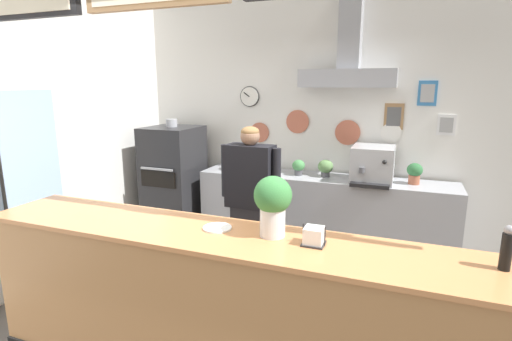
{
  "coord_description": "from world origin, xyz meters",
  "views": [
    {
      "loc": [
        0.98,
        -2.37,
        1.97
      ],
      "look_at": [
        -0.23,
        0.76,
        1.23
      ],
      "focal_mm": 27.59,
      "sensor_mm": 36.0,
      "label": 1
    }
  ],
  "objects_px": {
    "potted_oregano": "(299,167)",
    "basil_vase": "(273,204)",
    "shop_worker": "(250,205)",
    "potted_rosemary": "(326,167)",
    "napkin_holder": "(314,237)",
    "condiment_plate": "(217,228)",
    "espresso_machine": "(373,164)",
    "pepper_grinder": "(507,248)",
    "potted_thyme": "(415,172)",
    "potted_basil": "(236,160)",
    "pizza_oven": "(174,182)"
  },
  "relations": [
    {
      "from": "potted_oregano",
      "to": "basil_vase",
      "type": "xyz_separation_m",
      "value": [
        0.44,
        -2.26,
        0.24
      ]
    },
    {
      "from": "shop_worker",
      "to": "potted_oregano",
      "type": "bearing_deg",
      "value": -95.9
    },
    {
      "from": "potted_rosemary",
      "to": "shop_worker",
      "type": "bearing_deg",
      "value": -113.02
    },
    {
      "from": "napkin_holder",
      "to": "condiment_plate",
      "type": "relative_size",
      "value": 0.73
    },
    {
      "from": "shop_worker",
      "to": "espresso_machine",
      "type": "bearing_deg",
      "value": -129.89
    },
    {
      "from": "pepper_grinder",
      "to": "napkin_holder",
      "type": "bearing_deg",
      "value": -178.14
    },
    {
      "from": "napkin_holder",
      "to": "potted_oregano",
      "type": "bearing_deg",
      "value": 107.12
    },
    {
      "from": "potted_thyme",
      "to": "potted_rosemary",
      "type": "height_order",
      "value": "potted_thyme"
    },
    {
      "from": "napkin_holder",
      "to": "espresso_machine",
      "type": "bearing_deg",
      "value": 86.73
    },
    {
      "from": "potted_basil",
      "to": "basil_vase",
      "type": "distance_m",
      "value": 2.59
    },
    {
      "from": "shop_worker",
      "to": "pepper_grinder",
      "type": "height_order",
      "value": "shop_worker"
    },
    {
      "from": "potted_thyme",
      "to": "pepper_grinder",
      "type": "relative_size",
      "value": 0.98
    },
    {
      "from": "potted_oregano",
      "to": "napkin_holder",
      "type": "bearing_deg",
      "value": -72.88
    },
    {
      "from": "potted_basil",
      "to": "napkin_holder",
      "type": "distance_m",
      "value": 2.76
    },
    {
      "from": "espresso_machine",
      "to": "basil_vase",
      "type": "relative_size",
      "value": 1.5
    },
    {
      "from": "pepper_grinder",
      "to": "basil_vase",
      "type": "height_order",
      "value": "basil_vase"
    },
    {
      "from": "pizza_oven",
      "to": "potted_oregano",
      "type": "height_order",
      "value": "pizza_oven"
    },
    {
      "from": "pizza_oven",
      "to": "potted_oregano",
      "type": "xyz_separation_m",
      "value": [
        1.63,
        0.15,
        0.3
      ]
    },
    {
      "from": "pizza_oven",
      "to": "condiment_plate",
      "type": "xyz_separation_m",
      "value": [
        1.7,
        -2.13,
        0.34
      ]
    },
    {
      "from": "potted_thyme",
      "to": "condiment_plate",
      "type": "height_order",
      "value": "potted_thyme"
    },
    {
      "from": "basil_vase",
      "to": "potted_thyme",
      "type": "bearing_deg",
      "value": 70.13
    },
    {
      "from": "potted_thyme",
      "to": "napkin_holder",
      "type": "distance_m",
      "value": 2.41
    },
    {
      "from": "potted_oregano",
      "to": "pepper_grinder",
      "type": "xyz_separation_m",
      "value": [
        1.67,
        -2.27,
        0.16
      ]
    },
    {
      "from": "potted_basil",
      "to": "pepper_grinder",
      "type": "xyz_separation_m",
      "value": [
        2.48,
        -2.27,
        0.13
      ]
    },
    {
      "from": "pepper_grinder",
      "to": "napkin_holder",
      "type": "relative_size",
      "value": 1.73
    },
    {
      "from": "potted_thyme",
      "to": "potted_basil",
      "type": "bearing_deg",
      "value": -178.79
    },
    {
      "from": "espresso_machine",
      "to": "potted_basil",
      "type": "distance_m",
      "value": 1.65
    },
    {
      "from": "espresso_machine",
      "to": "potted_basil",
      "type": "height_order",
      "value": "espresso_machine"
    },
    {
      "from": "shop_worker",
      "to": "basil_vase",
      "type": "height_order",
      "value": "shop_worker"
    },
    {
      "from": "shop_worker",
      "to": "pepper_grinder",
      "type": "distance_m",
      "value": 2.21
    },
    {
      "from": "potted_thyme",
      "to": "condiment_plate",
      "type": "bearing_deg",
      "value": -117.42
    },
    {
      "from": "potted_rosemary",
      "to": "basil_vase",
      "type": "bearing_deg",
      "value": -86.76
    },
    {
      "from": "pepper_grinder",
      "to": "condiment_plate",
      "type": "xyz_separation_m",
      "value": [
        -1.6,
        -0.0,
        -0.11
      ]
    },
    {
      "from": "potted_oregano",
      "to": "pepper_grinder",
      "type": "relative_size",
      "value": 0.79
    },
    {
      "from": "pepper_grinder",
      "to": "potted_thyme",
      "type": "bearing_deg",
      "value": 99.77
    },
    {
      "from": "potted_basil",
      "to": "potted_thyme",
      "type": "bearing_deg",
      "value": 1.21
    },
    {
      "from": "shop_worker",
      "to": "potted_rosemary",
      "type": "bearing_deg",
      "value": -110.05
    },
    {
      "from": "pizza_oven",
      "to": "basil_vase",
      "type": "bearing_deg",
      "value": -45.55
    },
    {
      "from": "espresso_machine",
      "to": "pepper_grinder",
      "type": "relative_size",
      "value": 2.4
    },
    {
      "from": "pizza_oven",
      "to": "condiment_plate",
      "type": "relative_size",
      "value": 8.23
    },
    {
      "from": "pizza_oven",
      "to": "potted_rosemary",
      "type": "xyz_separation_m",
      "value": [
        1.94,
        0.19,
        0.3
      ]
    },
    {
      "from": "espresso_machine",
      "to": "condiment_plate",
      "type": "relative_size",
      "value": 3.02
    },
    {
      "from": "espresso_machine",
      "to": "potted_rosemary",
      "type": "height_order",
      "value": "espresso_machine"
    },
    {
      "from": "potted_oregano",
      "to": "napkin_holder",
      "type": "distance_m",
      "value": 2.41
    },
    {
      "from": "espresso_machine",
      "to": "pepper_grinder",
      "type": "height_order",
      "value": "espresso_machine"
    },
    {
      "from": "pepper_grinder",
      "to": "shop_worker",
      "type": "bearing_deg",
      "value": 147.58
    },
    {
      "from": "espresso_machine",
      "to": "basil_vase",
      "type": "distance_m",
      "value": 2.29
    },
    {
      "from": "potted_rosemary",
      "to": "pepper_grinder",
      "type": "bearing_deg",
      "value": -59.53
    },
    {
      "from": "potted_basil",
      "to": "condiment_plate",
      "type": "distance_m",
      "value": 2.44
    },
    {
      "from": "espresso_machine",
      "to": "potted_rosemary",
      "type": "relative_size",
      "value": 2.81
    }
  ]
}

